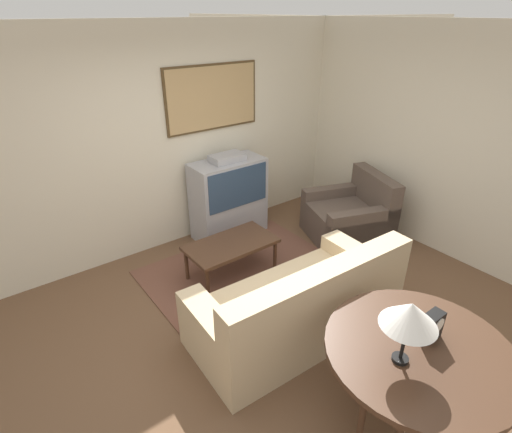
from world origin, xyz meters
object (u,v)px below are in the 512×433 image
at_px(couch, 299,307).
at_px(armchair, 349,218).
at_px(tv, 229,198).
at_px(coffee_table, 231,246).
at_px(mantel_clock, 432,326).
at_px(table_lamp, 410,315).
at_px(console_table, 419,355).

relative_size(couch, armchair, 1.66).
relative_size(tv, armchair, 0.95).
height_order(coffee_table, mantel_clock, mantel_clock).
distance_m(tv, coffee_table, 0.99).
bearing_deg(mantel_clock, tv, 82.93).
height_order(couch, coffee_table, couch).
xyz_separation_m(tv, armchair, (1.23, -1.05, -0.25)).
distance_m(armchair, mantel_clock, 2.69).
relative_size(tv, table_lamp, 2.43).
bearing_deg(console_table, couch, 90.96).
height_order(console_table, mantel_clock, mantel_clock).
xyz_separation_m(console_table, mantel_clock, (0.14, 0.03, 0.17)).
distance_m(armchair, console_table, 2.77).
height_order(tv, table_lamp, table_lamp).
bearing_deg(coffee_table, console_table, -90.11).
xyz_separation_m(coffee_table, mantel_clock, (0.14, -2.30, 0.44)).
bearing_deg(tv, console_table, -99.51).
height_order(coffee_table, table_lamp, table_lamp).
xyz_separation_m(coffee_table, console_table, (-0.00, -2.33, 0.27)).
relative_size(tv, mantel_clock, 5.45).
height_order(tv, couch, tv).
bearing_deg(table_lamp, armchair, 46.67).
bearing_deg(table_lamp, coffee_table, 84.97).
xyz_separation_m(couch, console_table, (0.02, -1.17, 0.36)).
bearing_deg(tv, coffee_table, -122.36).
xyz_separation_m(coffee_table, table_lamp, (-0.20, -2.30, 0.71)).
bearing_deg(coffee_table, mantel_clock, -86.62).
bearing_deg(armchair, tv, -110.51).
height_order(table_lamp, mantel_clock, table_lamp).
relative_size(couch, mantel_clock, 9.52).
relative_size(tv, couch, 0.57).
xyz_separation_m(couch, coffee_table, (0.02, 1.16, 0.08)).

